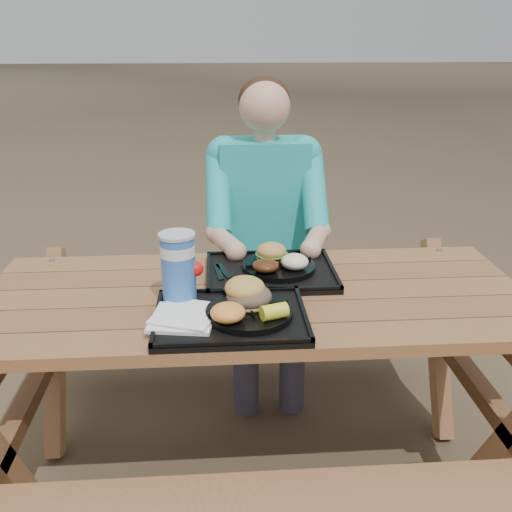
{
  "coord_description": "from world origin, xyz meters",
  "views": [
    {
      "loc": [
        -0.12,
        -1.71,
        1.56
      ],
      "look_at": [
        0.0,
        0.0,
        0.88
      ],
      "focal_mm": 40.0,
      "sensor_mm": 36.0,
      "label": 1
    }
  ],
  "objects": [
    {
      "name": "ground",
      "position": [
        0.0,
        0.0,
        0.0
      ],
      "size": [
        60.0,
        60.0,
        0.0
      ],
      "primitive_type": "plane",
      "color": "#999999",
      "rests_on": "ground"
    },
    {
      "name": "sandwich",
      "position": [
        -0.03,
        -0.17,
        0.86
      ],
      "size": [
        0.13,
        0.13,
        0.13
      ],
      "primitive_type": null,
      "color": "gold",
      "rests_on": "plate_near"
    },
    {
      "name": "cutlery_far",
      "position": [
        -0.1,
        0.14,
        0.77
      ],
      "size": [
        0.06,
        0.14,
        0.01
      ],
      "primitive_type": "cube",
      "rotation": [
        0.0,
        0.0,
        0.31
      ],
      "color": "black",
      "rests_on": "tray_far"
    },
    {
      "name": "corn_cob",
      "position": [
        0.03,
        -0.26,
        0.81
      ],
      "size": [
        0.1,
        0.1,
        0.04
      ],
      "primitive_type": null,
      "rotation": [
        0.0,
        0.0,
        0.32
      ],
      "color": "#FEFA35",
      "rests_on": "plate_near"
    },
    {
      "name": "baked_beans",
      "position": [
        0.04,
        0.08,
        0.81
      ],
      "size": [
        0.09,
        0.09,
        0.04
      ],
      "primitive_type": "ellipsoid",
      "color": "#502510",
      "rests_on": "plate_far"
    },
    {
      "name": "tray_near",
      "position": [
        -0.09,
        -0.2,
        0.76
      ],
      "size": [
        0.45,
        0.35,
        0.02
      ],
      "primitive_type": "cube",
      "color": "black",
      "rests_on": "picnic_table"
    },
    {
      "name": "condiment_mustard",
      "position": [
        -0.04,
        -0.06,
        0.78
      ],
      "size": [
        0.04,
        0.04,
        0.03
      ],
      "primitive_type": "cylinder",
      "color": "yellow",
      "rests_on": "tray_near"
    },
    {
      "name": "plate_near",
      "position": [
        -0.03,
        -0.2,
        0.78
      ],
      "size": [
        0.26,
        0.26,
        0.02
      ],
      "primitive_type": "cylinder",
      "color": "black",
      "rests_on": "tray_near"
    },
    {
      "name": "soda_cup",
      "position": [
        -0.24,
        -0.09,
        0.88
      ],
      "size": [
        0.11,
        0.11,
        0.21
      ],
      "primitive_type": "cylinder",
      "color": "#1754B1",
      "rests_on": "tray_near"
    },
    {
      "name": "picnic_table",
      "position": [
        0.0,
        0.0,
        0.38
      ],
      "size": [
        1.8,
        1.49,
        0.75
      ],
      "primitive_type": null,
      "color": "#999999",
      "rests_on": "ground"
    },
    {
      "name": "diner",
      "position": [
        0.08,
        0.69,
        0.64
      ],
      "size": [
        0.48,
        0.84,
        1.28
      ],
      "primitive_type": null,
      "color": "#1DCBC1",
      "rests_on": "ground"
    },
    {
      "name": "plate_far",
      "position": [
        0.09,
        0.15,
        0.78
      ],
      "size": [
        0.26,
        0.26,
        0.02
      ],
      "primitive_type": "cylinder",
      "color": "black",
      "rests_on": "tray_far"
    },
    {
      "name": "condiment_bbq",
      "position": [
        -0.09,
        -0.07,
        0.79
      ],
      "size": [
        0.05,
        0.05,
        0.03
      ],
      "primitive_type": "cylinder",
      "color": "black",
      "rests_on": "tray_near"
    },
    {
      "name": "burger",
      "position": [
        0.07,
        0.19,
        0.84
      ],
      "size": [
        0.11,
        0.11,
        0.1
      ],
      "primitive_type": null,
      "color": "#CA8F47",
      "rests_on": "plate_far"
    },
    {
      "name": "potato_salad",
      "position": [
        0.14,
        0.1,
        0.82
      ],
      "size": [
        0.09,
        0.09,
        0.05
      ],
      "primitive_type": "ellipsoid",
      "color": "white",
      "rests_on": "plate_far"
    },
    {
      "name": "napkin_stack",
      "position": [
        -0.23,
        -0.22,
        0.78
      ],
      "size": [
        0.21,
        0.21,
        0.02
      ],
      "primitive_type": "cube",
      "rotation": [
        0.0,
        0.0,
        -0.15
      ],
      "color": "white",
      "rests_on": "tray_near"
    },
    {
      "name": "mac_cheese",
      "position": [
        -0.1,
        -0.27,
        0.82
      ],
      "size": [
        0.1,
        0.1,
        0.05
      ],
      "primitive_type": "ellipsoid",
      "color": "#FFA343",
      "rests_on": "plate_near"
    },
    {
      "name": "tray_far",
      "position": [
        0.06,
        0.14,
        0.76
      ],
      "size": [
        0.45,
        0.35,
        0.02
      ],
      "primitive_type": "cube",
      "color": "black",
      "rests_on": "picnic_table"
    }
  ]
}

